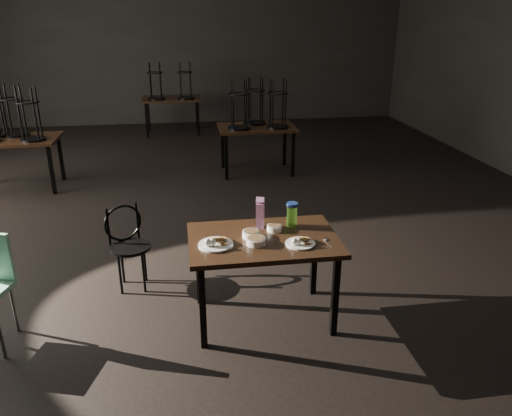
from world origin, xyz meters
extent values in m
plane|color=black|center=(0.00, 0.00, 0.00)|extent=(12.00, 12.00, 0.00)
cube|color=black|center=(0.00, 6.00, 1.60)|extent=(10.00, 0.04, 3.20)
cube|color=black|center=(0.47, -2.15, 0.73)|extent=(1.20, 0.80, 0.04)
cube|color=black|center=(-0.05, -2.47, 0.35)|extent=(0.05, 0.05, 0.71)
cube|color=black|center=(0.99, -2.47, 0.35)|extent=(0.05, 0.05, 0.71)
cube|color=black|center=(-0.05, -1.83, 0.35)|extent=(0.05, 0.05, 0.71)
cube|color=black|center=(0.99, -1.83, 0.35)|extent=(0.05, 0.05, 0.71)
cylinder|color=white|center=(0.08, -2.23, 0.76)|extent=(0.27, 0.27, 0.02)
cube|color=#935F34|center=(0.08, -2.19, 0.82)|extent=(0.10, 0.10, 0.05)
cube|color=#935F34|center=(0.11, -2.19, 0.82)|extent=(0.11, 0.11, 0.03)
ellipsoid|color=white|center=(0.01, -2.27, 0.80)|extent=(0.05, 0.05, 0.07)
ellipsoid|color=white|center=(0.05, -2.27, 0.80)|extent=(0.05, 0.05, 0.07)
cylinder|color=white|center=(0.73, -2.31, 0.76)|extent=(0.23, 0.23, 0.01)
cube|color=#935F34|center=(0.73, -2.27, 0.81)|extent=(0.08, 0.08, 0.04)
cube|color=#935F34|center=(0.76, -2.27, 0.81)|extent=(0.10, 0.10, 0.03)
ellipsoid|color=white|center=(0.67, -2.34, 0.79)|extent=(0.04, 0.04, 0.06)
ellipsoid|color=white|center=(0.70, -2.34, 0.79)|extent=(0.04, 0.04, 0.06)
cylinder|color=white|center=(0.37, -2.13, 0.78)|extent=(0.14, 0.14, 0.06)
cylinder|color=brown|center=(0.37, -2.13, 0.80)|extent=(0.12, 0.12, 0.01)
cylinder|color=white|center=(0.58, -2.02, 0.77)|extent=(0.12, 0.12, 0.05)
cylinder|color=brown|center=(0.58, -2.02, 0.79)|extent=(0.11, 0.11, 0.01)
cylinder|color=white|center=(0.39, -2.26, 0.78)|extent=(0.15, 0.15, 0.05)
cylinder|color=brown|center=(0.39, -2.26, 0.80)|extent=(0.13, 0.13, 0.01)
cube|color=#961B6F|center=(0.47, -1.93, 0.86)|extent=(0.08, 0.08, 0.21)
cube|color=#961B6F|center=(0.47, -1.93, 0.98)|extent=(0.08, 0.08, 0.07)
cylinder|color=#84EB45|center=(0.74, -1.95, 0.84)|extent=(0.10, 0.10, 0.18)
cylinder|color=navy|center=(0.74, -1.95, 0.95)|extent=(0.11, 0.11, 0.03)
ellipsoid|color=silver|center=(0.95, -2.26, 0.75)|extent=(0.05, 0.06, 0.01)
cube|color=silver|center=(0.95, -2.35, 0.75)|extent=(0.03, 0.11, 0.00)
cylinder|color=black|center=(-0.66, -1.47, 0.42)|extent=(0.37, 0.37, 0.03)
torus|color=black|center=(-0.72, -1.32, 0.60)|extent=(0.34, 0.17, 0.36)
cylinder|color=black|center=(-0.55, -1.36, 0.21)|extent=(0.02, 0.02, 0.42)
cylinder|color=black|center=(-0.76, -1.36, 0.21)|extent=(0.02, 0.02, 0.42)
cylinder|color=black|center=(-0.76, -1.57, 0.21)|extent=(0.02, 0.02, 0.42)
cylinder|color=black|center=(-0.55, -1.57, 0.21)|extent=(0.02, 0.02, 0.42)
cylinder|color=slate|center=(-1.55, -2.38, 0.24)|extent=(0.03, 0.03, 0.48)
cylinder|color=slate|center=(-1.55, -2.03, 0.24)|extent=(0.03, 0.03, 0.48)
cube|color=black|center=(-2.49, 1.67, 0.73)|extent=(1.20, 0.80, 0.04)
cube|color=black|center=(-1.97, 1.35, 0.35)|extent=(0.05, 0.05, 0.71)
cube|color=black|center=(-1.97, 1.99, 0.35)|extent=(0.05, 0.05, 0.71)
cylinder|color=black|center=(-2.19, 1.52, 0.77)|extent=(0.34, 0.34, 0.03)
torus|color=black|center=(-2.19, 1.52, 1.27)|extent=(0.32, 0.32, 0.02)
cylinder|color=black|center=(-2.09, 1.62, 1.13)|extent=(0.03, 0.03, 0.70)
cylinder|color=black|center=(-2.29, 1.62, 1.13)|extent=(0.03, 0.03, 0.70)
cylinder|color=black|center=(-2.29, 1.42, 1.13)|extent=(0.03, 0.03, 0.70)
cylinder|color=black|center=(-2.09, 1.42, 1.13)|extent=(0.03, 0.03, 0.70)
cylinder|color=black|center=(-2.49, 1.85, 0.77)|extent=(0.34, 0.34, 0.03)
torus|color=black|center=(-2.49, 1.85, 1.27)|extent=(0.32, 0.32, 0.02)
cylinder|color=black|center=(-2.39, 1.95, 1.13)|extent=(0.03, 0.03, 0.70)
cylinder|color=black|center=(-2.59, 1.95, 1.13)|extent=(0.03, 0.03, 0.70)
cylinder|color=black|center=(-2.59, 1.75, 1.13)|extent=(0.03, 0.03, 0.70)
cylinder|color=black|center=(-2.39, 1.75, 1.13)|extent=(0.03, 0.03, 0.70)
cylinder|color=black|center=(-2.69, 1.95, 1.13)|extent=(0.03, 0.03, 0.70)
cube|color=black|center=(1.04, 1.94, 0.73)|extent=(1.20, 0.80, 0.04)
cube|color=black|center=(0.52, 1.62, 0.35)|extent=(0.05, 0.05, 0.71)
cube|color=black|center=(1.56, 1.62, 0.35)|extent=(0.05, 0.05, 0.71)
cube|color=black|center=(0.52, 2.26, 0.35)|extent=(0.05, 0.05, 0.71)
cube|color=black|center=(1.56, 2.26, 0.35)|extent=(0.05, 0.05, 0.71)
cylinder|color=black|center=(0.74, 1.79, 0.77)|extent=(0.34, 0.34, 0.03)
torus|color=black|center=(0.74, 1.79, 1.27)|extent=(0.32, 0.32, 0.02)
cylinder|color=black|center=(0.84, 1.89, 1.13)|extent=(0.03, 0.03, 0.70)
cylinder|color=black|center=(0.65, 1.89, 1.13)|extent=(0.03, 0.03, 0.70)
cylinder|color=black|center=(0.65, 1.69, 1.13)|extent=(0.03, 0.03, 0.70)
cylinder|color=black|center=(0.84, 1.69, 1.13)|extent=(0.03, 0.03, 0.70)
cylinder|color=black|center=(1.34, 1.79, 0.77)|extent=(0.34, 0.34, 0.03)
torus|color=black|center=(1.34, 1.79, 1.27)|extent=(0.32, 0.32, 0.02)
cylinder|color=black|center=(1.44, 1.89, 1.13)|extent=(0.03, 0.03, 0.70)
cylinder|color=black|center=(1.25, 1.89, 1.13)|extent=(0.03, 0.03, 0.70)
cylinder|color=black|center=(1.25, 1.69, 1.13)|extent=(0.03, 0.03, 0.70)
cylinder|color=black|center=(1.44, 1.69, 1.13)|extent=(0.03, 0.03, 0.70)
cylinder|color=black|center=(1.04, 2.12, 0.77)|extent=(0.34, 0.34, 0.03)
torus|color=black|center=(1.04, 2.12, 1.27)|extent=(0.32, 0.32, 0.02)
cylinder|color=black|center=(1.14, 2.22, 1.13)|extent=(0.03, 0.03, 0.70)
cylinder|color=black|center=(0.95, 2.22, 1.13)|extent=(0.03, 0.03, 0.70)
cylinder|color=black|center=(0.95, 2.02, 1.13)|extent=(0.03, 0.03, 0.70)
cylinder|color=black|center=(1.14, 2.02, 1.13)|extent=(0.03, 0.03, 0.70)
cube|color=black|center=(-0.29, 4.91, 0.73)|extent=(1.20, 0.80, 0.04)
cube|color=black|center=(-0.81, 4.59, 0.35)|extent=(0.05, 0.05, 0.71)
cube|color=black|center=(0.23, 4.59, 0.35)|extent=(0.05, 0.05, 0.71)
cube|color=black|center=(-0.81, 5.23, 0.35)|extent=(0.05, 0.05, 0.71)
cube|color=black|center=(0.23, 5.23, 0.35)|extent=(0.05, 0.05, 0.71)
cylinder|color=black|center=(-0.59, 4.76, 0.77)|extent=(0.34, 0.34, 0.03)
torus|color=black|center=(-0.59, 4.76, 1.27)|extent=(0.32, 0.32, 0.02)
cylinder|color=black|center=(-0.49, 4.86, 1.13)|extent=(0.03, 0.03, 0.70)
cylinder|color=black|center=(-0.69, 4.86, 1.13)|extent=(0.03, 0.03, 0.70)
cylinder|color=black|center=(-0.69, 4.66, 1.13)|extent=(0.03, 0.03, 0.70)
cylinder|color=black|center=(-0.49, 4.66, 1.13)|extent=(0.03, 0.03, 0.70)
cylinder|color=black|center=(0.01, 4.76, 0.77)|extent=(0.34, 0.34, 0.03)
torus|color=black|center=(0.01, 4.76, 1.27)|extent=(0.32, 0.32, 0.02)
cylinder|color=black|center=(0.11, 4.86, 1.13)|extent=(0.03, 0.03, 0.70)
cylinder|color=black|center=(-0.09, 4.86, 1.13)|extent=(0.03, 0.03, 0.70)
cylinder|color=black|center=(-0.09, 4.66, 1.13)|extent=(0.03, 0.03, 0.70)
cylinder|color=black|center=(0.11, 4.66, 1.13)|extent=(0.03, 0.03, 0.70)
camera|label=1|loc=(-0.14, -5.72, 2.45)|focal=35.00mm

